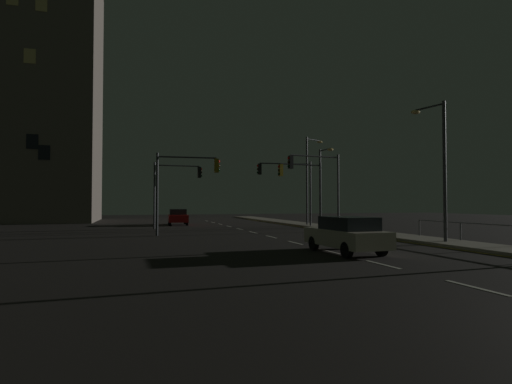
% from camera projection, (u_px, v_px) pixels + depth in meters
% --- Properties ---
extents(ground_plane, '(112.00, 112.00, 0.00)m').
position_uv_depth(ground_plane, '(292.00, 242.00, 22.10)').
color(ground_plane, black).
rests_on(ground_plane, ground).
extents(sidewalk_right, '(2.59, 77.00, 0.14)m').
position_uv_depth(sidewalk_right, '(407.00, 237.00, 24.28)').
color(sidewalk_right, gray).
rests_on(sidewalk_right, ground).
extents(lane_markings_center, '(0.14, 50.00, 0.01)m').
position_uv_depth(lane_markings_center, '(271.00, 237.00, 25.45)').
color(lane_markings_center, silver).
rests_on(lane_markings_center, ground).
extents(lane_edge_line, '(0.14, 53.00, 0.01)m').
position_uv_depth(lane_edge_line, '(344.00, 233.00, 28.62)').
color(lane_edge_line, gold).
rests_on(lane_edge_line, ground).
extents(car, '(1.98, 4.46, 1.57)m').
position_uv_depth(car, '(346.00, 234.00, 17.17)').
color(car, beige).
rests_on(car, ground).
extents(car_oncoming, '(2.06, 4.49, 1.57)m').
position_uv_depth(car_oncoming, '(178.00, 217.00, 39.60)').
color(car_oncoming, '#B71414').
rests_on(car_oncoming, ground).
extents(traffic_light_mid_right, '(4.06, 0.76, 5.43)m').
position_uv_depth(traffic_light_mid_right, '(302.00, 181.00, 32.80)').
color(traffic_light_mid_right, '#2D3033').
rests_on(traffic_light_mid_right, sidewalk_right).
extents(traffic_light_far_right, '(4.27, 0.51, 5.50)m').
position_uv_depth(traffic_light_far_right, '(185.00, 177.00, 26.96)').
color(traffic_light_far_right, '#2D3033').
rests_on(traffic_light_far_right, ground).
extents(traffic_light_far_center, '(4.44, 0.79, 5.76)m').
position_uv_depth(traffic_light_far_center, '(317.00, 176.00, 29.85)').
color(traffic_light_far_center, '#4C4C51').
rests_on(traffic_light_far_center, sidewalk_right).
extents(traffic_light_near_right, '(4.09, 0.34, 5.60)m').
position_uv_depth(traffic_light_near_right, '(175.00, 182.00, 34.00)').
color(traffic_light_near_right, '#38383D').
rests_on(traffic_light_near_right, ground).
extents(traffic_light_far_left, '(5.03, 0.51, 5.75)m').
position_uv_depth(traffic_light_far_left, '(288.00, 180.00, 35.36)').
color(traffic_light_far_left, '#38383D').
rests_on(traffic_light_far_left, sidewalk_right).
extents(street_lamp_mid_block, '(2.16, 1.16, 8.31)m').
position_uv_depth(street_lamp_mid_block, '(309.00, 172.00, 38.24)').
color(street_lamp_mid_block, '#38383D').
rests_on(street_lamp_mid_block, sidewalk_right).
extents(street_lamp_median, '(0.56, 2.19, 6.74)m').
position_uv_depth(street_lamp_median, '(322.00, 179.00, 34.75)').
color(street_lamp_median, '#4C4C51').
rests_on(street_lamp_median, sidewalk_right).
extents(street_lamp_corner, '(0.78, 2.00, 7.44)m').
position_uv_depth(street_lamp_corner, '(439.00, 157.00, 21.40)').
color(street_lamp_corner, '#38383D').
rests_on(street_lamp_corner, sidewalk_right).
extents(building_distant, '(20.52, 12.97, 29.89)m').
position_uv_depth(building_distant, '(2.00, 91.00, 45.61)').
color(building_distant, '#6B6056').
rests_on(building_distant, ground).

